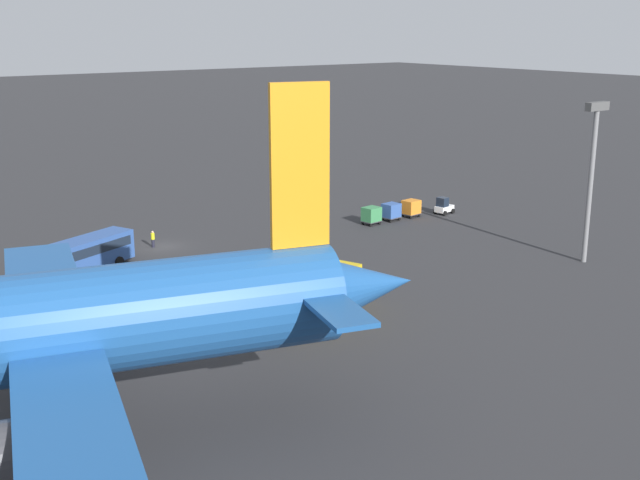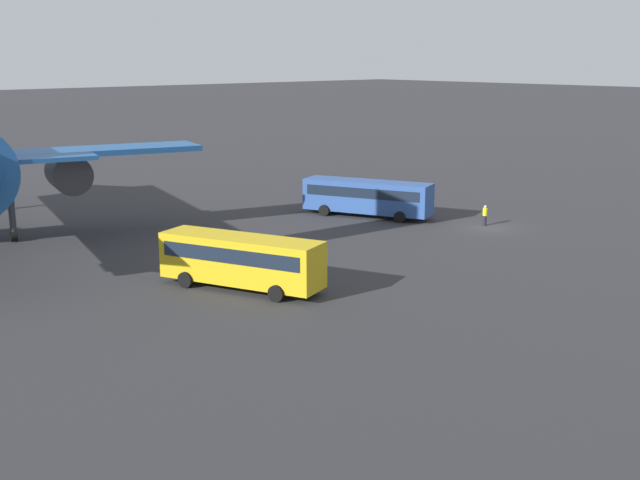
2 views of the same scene
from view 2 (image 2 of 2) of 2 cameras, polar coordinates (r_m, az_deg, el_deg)
ground_plane at (r=68.72m, az=11.90°, el=0.86°), size 600.00×600.00×0.00m
shuttle_bus_near at (r=71.74m, az=3.39°, el=3.20°), size 11.74×6.95×3.21m
shuttle_bus_far at (r=49.52m, az=-5.62°, el=-1.27°), size 10.76×6.26×3.29m
worker_person at (r=69.37m, az=11.64°, el=1.72°), size 0.38×0.38×1.74m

